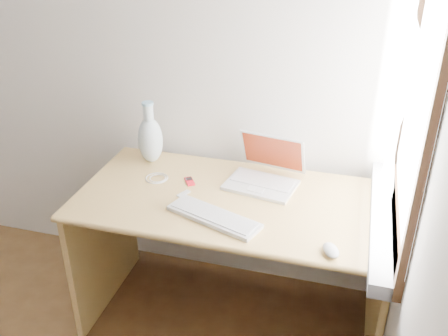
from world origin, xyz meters
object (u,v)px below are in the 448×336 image
(desk, at_px, (237,227))
(external_keyboard, at_px, (214,217))
(laptop, at_px, (263,173))
(vase, at_px, (150,138))

(desk, xyz_separation_m, external_keyboard, (-0.03, -0.27, 0.23))
(laptop, relative_size, external_keyboard, 0.81)
(laptop, bearing_deg, external_keyboard, -100.47)
(desk, height_order, laptop, laptop)
(desk, bearing_deg, external_keyboard, -96.85)
(external_keyboard, xyz_separation_m, vase, (-0.47, 0.43, 0.12))
(laptop, relative_size, vase, 1.09)
(desk, distance_m, external_keyboard, 0.36)
(external_keyboard, bearing_deg, desk, 102.58)
(vase, bearing_deg, external_keyboard, -42.35)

